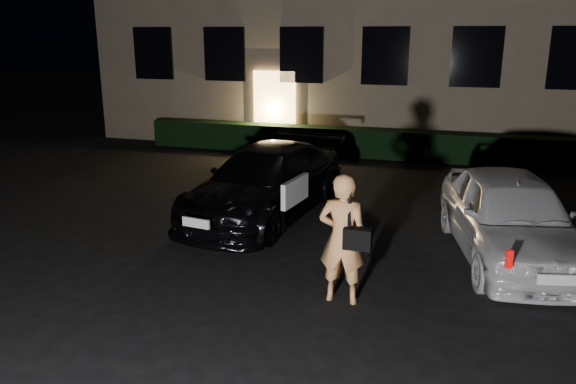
% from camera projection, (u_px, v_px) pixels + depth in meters
% --- Properties ---
extents(ground, '(80.00, 80.00, 0.00)m').
position_uv_depth(ground, '(269.00, 317.00, 7.53)').
color(ground, black).
rests_on(ground, ground).
extents(hedge, '(15.00, 0.70, 0.85)m').
position_uv_depth(hedge, '(379.00, 144.00, 17.08)').
color(hedge, black).
rests_on(hedge, ground).
extents(sedan, '(2.68, 5.14, 1.42)m').
position_uv_depth(sedan, '(266.00, 182.00, 11.54)').
color(sedan, black).
rests_on(sedan, ground).
extents(hatch, '(2.61, 4.60, 1.48)m').
position_uv_depth(hatch, '(510.00, 216.00, 9.34)').
color(hatch, white).
rests_on(hatch, ground).
extents(man, '(0.76, 0.45, 1.87)m').
position_uv_depth(man, '(343.00, 239.00, 7.75)').
color(man, '#EFA05F').
rests_on(man, ground).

